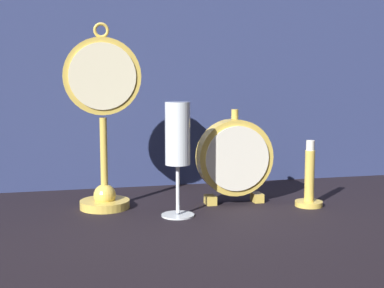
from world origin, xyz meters
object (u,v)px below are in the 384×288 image
mantel_clock_silver (235,158)px  pocket_watch_on_stand (103,121)px  champagne_flute (178,142)px  brass_candlestick (309,185)px

mantel_clock_silver → pocket_watch_on_stand: bearing=176.1°
pocket_watch_on_stand → champagne_flute: pocket_watch_on_stand is taller
champagne_flute → brass_candlestick: (0.27, 0.02, -0.10)m
pocket_watch_on_stand → brass_candlestick: size_ratio=2.71×
mantel_clock_silver → champagne_flute: (-0.13, -0.07, 0.04)m
champagne_flute → mantel_clock_silver: bearing=28.7°
pocket_watch_on_stand → champagne_flute: bearing=-35.2°
pocket_watch_on_stand → champagne_flute: 0.16m
brass_candlestick → mantel_clock_silver: bearing=157.4°
champagne_flute → brass_candlestick: 0.29m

